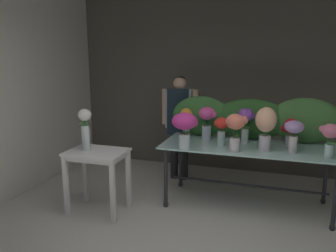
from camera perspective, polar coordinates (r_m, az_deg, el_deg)
ground_plane at (r=4.43m, az=7.36°, el=-13.70°), size 7.13×7.13×0.00m
wall_back at (r=5.62m, az=10.79°, el=7.47°), size 5.42×0.12×3.00m
wall_left at (r=5.22m, az=-23.07°, el=6.44°), size 0.12×3.36×3.00m
display_table_glass at (r=4.29m, az=13.81°, el=-4.76°), size 2.17×0.93×0.82m
side_table_white at (r=4.11m, az=-12.31°, el=-5.86°), size 0.71×0.52×0.79m
florist at (r=5.06m, az=2.04°, el=1.57°), size 0.58×0.24×1.63m
foliage_backdrop at (r=4.54m, az=14.78°, el=1.23°), size 2.23×0.28×0.59m
vase_scarlet_carnations at (r=4.15m, az=9.34°, el=-0.40°), size 0.18×0.18×0.36m
vase_violet_ranunculus at (r=4.31m, az=13.47°, el=1.01°), size 0.22×0.20×0.46m
vase_crimson_snapdragons at (r=4.30m, az=20.58°, el=-0.72°), size 0.20×0.16×0.36m
vase_rosy_hydrangea at (r=3.98m, az=26.50°, el=-1.59°), size 0.21×0.18×0.39m
vase_magenta_tulips at (r=3.94m, az=2.90°, el=0.17°), size 0.32×0.31×0.44m
vase_coral_lilies at (r=3.89m, az=11.71°, el=-0.17°), size 0.26×0.22×0.45m
vase_lilac_stock at (r=4.02m, az=21.19°, el=-1.01°), size 0.22×0.22×0.39m
vase_sunset_freesia at (r=4.48m, az=3.16°, el=1.12°), size 0.21×0.18×0.42m
vase_peach_peonies at (r=4.02m, az=16.74°, el=0.21°), size 0.24×0.24×0.52m
vase_fuchsia_anemones at (r=4.39m, az=6.84°, el=1.12°), size 0.25×0.22×0.45m
vase_white_roses_tall at (r=4.08m, az=-14.27°, el=-0.25°), size 0.16×0.17×0.51m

